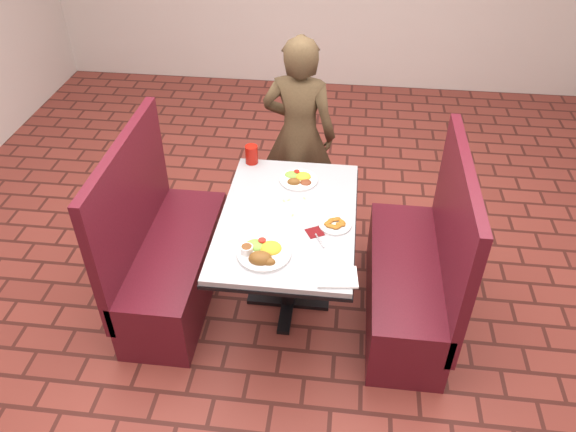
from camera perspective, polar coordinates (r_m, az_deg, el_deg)
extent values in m
plane|color=brown|center=(3.84, 0.00, -8.85)|extent=(7.00, 7.00, 0.00)
cube|color=#AAACAE|center=(3.35, 0.00, -0.24)|extent=(0.80, 1.20, 0.03)
cube|color=black|center=(3.36, 0.00, -0.60)|extent=(0.81, 1.21, 0.02)
cylinder|color=black|center=(3.59, 0.00, -4.94)|extent=(0.10, 0.10, 0.69)
cube|color=black|center=(3.83, 0.00, -8.69)|extent=(0.55, 0.08, 0.03)
cube|color=black|center=(3.83, 0.00, -8.69)|extent=(0.08, 0.55, 0.03)
cube|color=maroon|center=(3.82, -11.30, -5.40)|extent=(0.45, 1.20, 0.45)
cube|color=maroon|center=(3.59, -15.57, 0.50)|extent=(0.06, 1.20, 0.95)
cube|color=maroon|center=(3.69, 11.72, -7.28)|extent=(0.45, 1.20, 0.45)
cube|color=maroon|center=(3.42, 16.39, -1.85)|extent=(0.06, 1.20, 0.95)
imported|color=brown|center=(4.14, 1.14, 8.23)|extent=(0.59, 0.42, 1.49)
cylinder|color=white|center=(3.07, -2.45, -3.84)|extent=(0.29, 0.29, 0.02)
ellipsoid|color=gold|center=(3.07, -1.75, -2.93)|extent=(0.12, 0.12, 0.05)
ellipsoid|color=#87B548|center=(3.10, -3.31, -2.71)|extent=(0.12, 0.10, 0.04)
cylinder|color=red|center=(3.11, -2.65, -2.46)|extent=(0.04, 0.04, 0.01)
ellipsoid|color=brown|center=(2.99, -2.85, -3.94)|extent=(0.13, 0.10, 0.07)
ellipsoid|color=brown|center=(2.99, -1.96, -4.42)|extent=(0.07, 0.05, 0.05)
cylinder|color=white|center=(3.05, -4.21, -3.41)|extent=(0.07, 0.07, 0.04)
cylinder|color=brown|center=(3.04, -4.23, -3.12)|extent=(0.06, 0.06, 0.01)
cylinder|color=white|center=(3.63, 1.08, 3.66)|extent=(0.24, 0.24, 0.01)
ellipsoid|color=gold|center=(3.64, 1.57, 4.30)|extent=(0.10, 0.10, 0.04)
ellipsoid|color=#87B548|center=(3.66, 0.45, 4.41)|extent=(0.10, 0.08, 0.03)
cylinder|color=red|center=(3.67, 0.90, 4.56)|extent=(0.04, 0.04, 0.01)
ellipsoid|color=brown|center=(3.59, 1.83, 3.59)|extent=(0.07, 0.07, 0.03)
ellipsoid|color=brown|center=(3.58, 0.58, 3.74)|extent=(0.08, 0.06, 0.05)
cylinder|color=white|center=(3.27, 4.78, -0.89)|extent=(0.19, 0.19, 0.01)
cube|color=#5F0E10|center=(3.22, 2.73, -1.66)|extent=(0.12, 0.12, 0.00)
cube|color=silver|center=(3.16, 3.23, -2.49)|extent=(0.07, 0.12, 0.00)
cylinder|color=#AC140B|center=(3.79, -3.72, 6.26)|extent=(0.08, 0.08, 0.13)
cube|color=white|center=(2.95, 5.03, -6.20)|extent=(0.22, 0.18, 0.01)
cube|color=#BCBDC1|center=(3.04, -2.26, -4.25)|extent=(0.03, 0.17, 0.00)
cube|color=silver|center=(3.08, -2.19, -3.64)|extent=(0.02, 0.15, 0.00)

